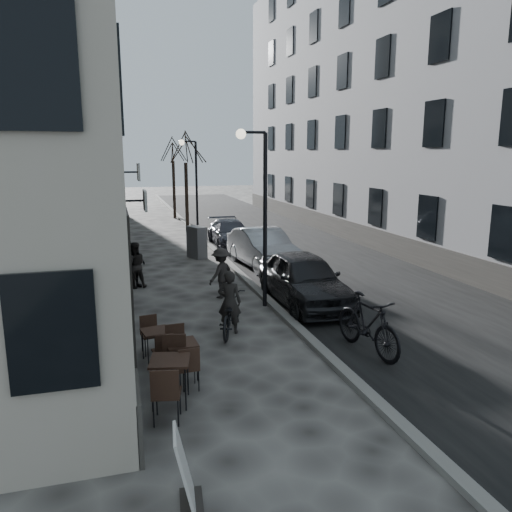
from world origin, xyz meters
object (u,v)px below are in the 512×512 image
streetlamp_far (193,178)px  bistro_set_a (170,377)px  tree_near (185,149)px  bicycle (230,314)px  pedestrian_mid (221,273)px  car_far (230,233)px  sign_board (186,476)px  bistro_set_b (182,356)px  pedestrian_near (135,265)px  utility_cabinet (197,242)px  car_near (304,279)px  pedestrian_far (134,265)px  bistro_set_c (156,342)px  streetlamp_near (259,199)px  car_mid (263,248)px  moped (368,324)px  tree_far (173,149)px

streetlamp_far → bistro_set_a: streetlamp_far is taller
tree_near → bicycle: bearing=-94.7°
pedestrian_mid → car_far: (2.31, 8.63, -0.17)m
pedestrian_mid → sign_board: bearing=35.0°
tree_near → bistro_set_b: 19.80m
tree_near → pedestrian_near: tree_near is taller
utility_cabinet → car_near: (1.98, -7.49, 0.09)m
sign_board → car_far: bearing=81.0°
pedestrian_far → car_near: 5.81m
bistro_set_c → streetlamp_near: bearing=35.0°
tree_near → pedestrian_mid: bearing=-94.0°
streetlamp_near → car_mid: streetlamp_near is taller
car_near → sign_board: bearing=-121.0°
moped → streetlamp_near: bearing=99.9°
sign_board → pedestrian_mid: size_ratio=0.67×
pedestrian_near → bicycle: bearing=108.3°
bicycle → pedestrian_mid: pedestrian_mid is taller
sign_board → car_near: size_ratio=0.23×
car_near → pedestrian_far: bearing=145.3°
sign_board → tree_near: bearing=87.5°
bistro_set_c → streetlamp_far: bearing=68.5°
utility_cabinet → bicycle: size_ratio=0.73×
streetlamp_near → tree_far: bearing=89.8°
pedestrian_mid → moped: pedestrian_mid is taller
sign_board → bistro_set_b: bearing=88.9°
pedestrian_mid → moped: (2.26, -5.23, -0.11)m
tree_near → bistro_set_b: size_ratio=3.77×
utility_cabinet → bicycle: bearing=-116.7°
streetlamp_far → moped: size_ratio=2.28×
bistro_set_c → car_far: bearing=60.9°
utility_cabinet → car_near: bearing=-97.5°
bistro_set_c → utility_cabinet: (2.63, 10.56, 0.25)m
tree_far → car_mid: tree_far is taller
sign_board → car_near: bearing=65.0°
tree_near → tree_far: size_ratio=1.00×
car_far → bistro_set_c: bearing=-108.9°
bistro_set_c → car_far: car_far is taller
streetlamp_far → car_far: 3.62m
utility_cabinet → car_near: 7.75m
streetlamp_far → bistro_set_c: bearing=-102.1°
tree_far → streetlamp_far: bearing=-90.5°
bistro_set_c → pedestrian_mid: size_ratio=0.93×
pedestrian_near → pedestrian_mid: 3.17m
bicycle → car_far: car_far is taller
bistro_set_c → sign_board: sign_board is taller
car_near → pedestrian_near: bearing=145.5°
streetlamp_far → car_far: size_ratio=1.20×
bistro_set_c → moped: moped is taller
utility_cabinet → pedestrian_far: (-2.80, -4.20, 0.09)m
pedestrian_mid → streetlamp_near: bearing=85.5°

